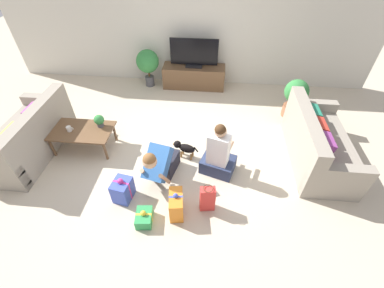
% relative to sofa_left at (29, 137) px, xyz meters
% --- Properties ---
extents(ground_plane, '(16.00, 16.00, 0.00)m').
position_rel_sofa_left_xyz_m(ground_plane, '(2.42, 0.20, -0.31)').
color(ground_plane, beige).
extents(wall_back, '(8.40, 0.06, 2.60)m').
position_rel_sofa_left_xyz_m(wall_back, '(2.42, 2.83, 0.99)').
color(wall_back, beige).
rests_on(wall_back, ground_plane).
extents(sofa_left, '(0.86, 1.77, 0.87)m').
position_rel_sofa_left_xyz_m(sofa_left, '(0.00, 0.00, 0.00)').
color(sofa_left, gray).
rests_on(sofa_left, ground_plane).
extents(sofa_right, '(0.86, 1.77, 0.87)m').
position_rel_sofa_left_xyz_m(sofa_right, '(4.84, 0.30, 0.00)').
color(sofa_right, gray).
rests_on(sofa_right, ground_plane).
extents(coffee_table, '(1.05, 0.61, 0.40)m').
position_rel_sofa_left_xyz_m(coffee_table, '(0.87, 0.17, 0.05)').
color(coffee_table, brown).
rests_on(coffee_table, ground_plane).
extents(tv_console, '(1.43, 0.46, 0.51)m').
position_rel_sofa_left_xyz_m(tv_console, '(2.60, 2.52, -0.06)').
color(tv_console, brown).
rests_on(tv_console, ground_plane).
extents(tv, '(1.07, 0.20, 0.64)m').
position_rel_sofa_left_xyz_m(tv, '(2.60, 2.52, 0.48)').
color(tv, black).
rests_on(tv, tv_console).
extents(potted_plant_corner_right, '(0.46, 0.46, 0.80)m').
position_rel_sofa_left_xyz_m(potted_plant_corner_right, '(4.69, 1.53, 0.15)').
color(potted_plant_corner_right, '#A36042').
rests_on(potted_plant_corner_right, ground_plane).
extents(potted_plant_back_left, '(0.52, 0.52, 0.87)m').
position_rel_sofa_left_xyz_m(potted_plant_back_left, '(1.53, 2.47, 0.27)').
color(potted_plant_back_left, '#4C4C51').
rests_on(potted_plant_back_left, ground_plane).
extents(person_kneeling, '(0.49, 0.84, 0.81)m').
position_rel_sofa_left_xyz_m(person_kneeling, '(2.36, -0.41, 0.04)').
color(person_kneeling, '#23232D').
rests_on(person_kneeling, ground_plane).
extents(person_sitting, '(0.62, 0.58, 0.97)m').
position_rel_sofa_left_xyz_m(person_sitting, '(3.22, -0.16, 0.03)').
color(person_sitting, '#283351').
rests_on(person_sitting, ground_plane).
extents(dog, '(0.45, 0.21, 0.30)m').
position_rel_sofa_left_xyz_m(dog, '(2.65, 0.12, -0.11)').
color(dog, black).
rests_on(dog, ground_plane).
extents(gift_box_a, '(0.24, 0.38, 0.42)m').
position_rel_sofa_left_xyz_m(gift_box_a, '(2.67, -1.00, -0.13)').
color(gift_box_a, orange).
rests_on(gift_box_a, ground_plane).
extents(gift_box_b, '(0.29, 0.33, 0.41)m').
position_rel_sofa_left_xyz_m(gift_box_b, '(1.86, -0.82, -0.14)').
color(gift_box_b, '#3D51BC').
rests_on(gift_box_b, ground_plane).
extents(gift_box_c, '(0.24, 0.31, 0.23)m').
position_rel_sofa_left_xyz_m(gift_box_c, '(2.26, -1.18, -0.23)').
color(gift_box_c, '#2D934C').
rests_on(gift_box_c, ground_plane).
extents(gift_bag_a, '(0.22, 0.15, 0.45)m').
position_rel_sofa_left_xyz_m(gift_bag_a, '(3.10, -0.89, -0.09)').
color(gift_bag_a, red).
rests_on(gift_bag_a, ground_plane).
extents(mug, '(0.12, 0.08, 0.09)m').
position_rel_sofa_left_xyz_m(mug, '(0.70, 0.13, 0.14)').
color(mug, silver).
rests_on(mug, coffee_table).
extents(tabletop_plant, '(0.17, 0.17, 0.22)m').
position_rel_sofa_left_xyz_m(tabletop_plant, '(1.18, 0.31, 0.21)').
color(tabletop_plant, '#4C4C51').
rests_on(tabletop_plant, coffee_table).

